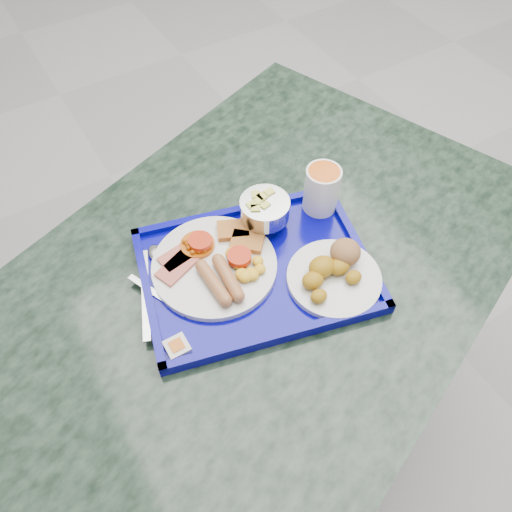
{
  "coord_description": "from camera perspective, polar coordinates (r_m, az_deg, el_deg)",
  "views": [
    {
      "loc": [
        -0.94,
        -0.96,
        1.49
      ],
      "look_at": [
        -0.66,
        -0.51,
        0.77
      ],
      "focal_mm": 35.0,
      "sensor_mm": 36.0,
      "label": 1
    }
  ],
  "objects": [
    {
      "name": "fruit_bowl",
      "position": [
        0.96,
        0.96,
        5.38
      ],
      "size": [
        0.1,
        0.1,
        0.07
      ],
      "color": "#A9A9AB",
      "rests_on": "tray"
    },
    {
      "name": "jam_packet",
      "position": [
        0.84,
        -9.0,
        -10.23
      ],
      "size": [
        0.04,
        0.04,
        0.01
      ],
      "rotation": [
        0.0,
        0.0,
        -0.01
      ],
      "color": "silver",
      "rests_on": "tray"
    },
    {
      "name": "floor",
      "position": [
        2.01,
        8.59,
        4.65
      ],
      "size": [
        6.0,
        6.0,
        0.0
      ],
      "primitive_type": "plane",
      "color": "gray",
      "rests_on": "ground"
    },
    {
      "name": "main_plate",
      "position": [
        0.92,
        -4.39,
        -0.8
      ],
      "size": [
        0.23,
        0.23,
        0.04
      ],
      "rotation": [
        0.0,
        0.0,
        -0.14
      ],
      "color": "silver",
      "rests_on": "tray"
    },
    {
      "name": "knife",
      "position": [
        0.91,
        -12.51,
        -4.21
      ],
      "size": [
        0.09,
        0.18,
        0.0
      ],
      "primitive_type": "cube",
      "rotation": [
        0.0,
        0.0,
        -0.39
      ],
      "color": "#A9A9AB",
      "rests_on": "tray"
    },
    {
      "name": "juice_cup",
      "position": [
        0.99,
        7.53,
        7.7
      ],
      "size": [
        0.07,
        0.07,
        0.1
      ],
      "color": "white",
      "rests_on": "tray"
    },
    {
      "name": "spoon",
      "position": [
        0.94,
        -11.22,
        -1.0
      ],
      "size": [
        0.09,
        0.18,
        0.01
      ],
      "rotation": [
        0.0,
        0.0,
        0.4
      ],
      "color": "#A9A9AB",
      "rests_on": "tray"
    },
    {
      "name": "table",
      "position": [
        1.1,
        -0.02,
        -7.29
      ],
      "size": [
        1.35,
        1.12,
        0.72
      ],
      "rotation": [
        0.0,
        0.0,
        0.36
      ],
      "color": "gray",
      "rests_on": "floor"
    },
    {
      "name": "tray",
      "position": [
        0.93,
        0.0,
        -1.68
      ],
      "size": [
        0.48,
        0.4,
        0.02
      ],
      "rotation": [
        0.0,
        0.0,
        -0.26
      ],
      "color": "#04038B",
      "rests_on": "table"
    },
    {
      "name": "bread_plate",
      "position": [
        0.91,
        8.94,
        -1.75
      ],
      "size": [
        0.17,
        0.17,
        0.06
      ],
      "rotation": [
        0.0,
        0.0,
        0.23
      ],
      "color": "silver",
      "rests_on": "tray"
    }
  ]
}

